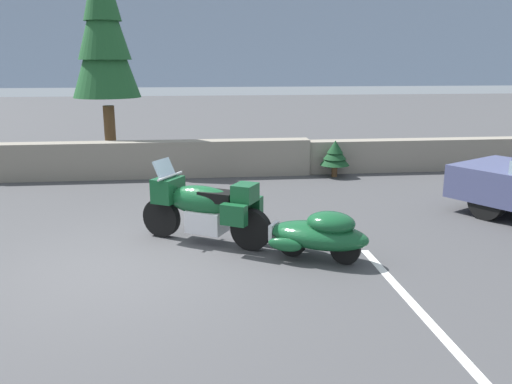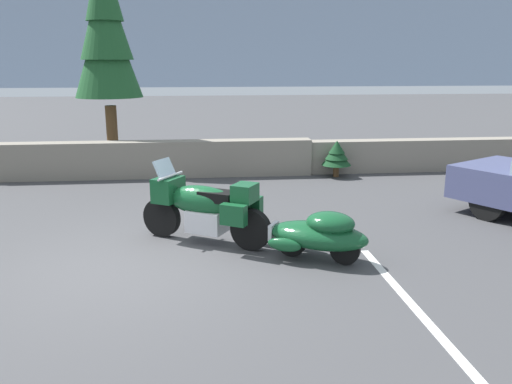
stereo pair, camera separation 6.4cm
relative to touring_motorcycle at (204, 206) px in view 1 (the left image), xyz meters
name	(u,v)px [view 1 (the left image)]	position (x,y,z in m)	size (l,w,h in m)	color
ground_plane	(124,268)	(-1.18, -0.97, -0.62)	(80.00, 80.00, 0.00)	#424244
stone_guard_wall	(163,160)	(-0.96, 5.27, -0.19)	(24.00, 0.60, 0.92)	gray
distant_ridgeline	(187,33)	(-1.18, 95.28, 7.38)	(240.00, 80.00, 16.00)	#8C9EB7
touring_motorcycle	(204,206)	(0.00, 0.00, 0.00)	(2.07, 1.42, 1.33)	black
car_shaped_trailer	(319,234)	(1.67, -0.97, -0.21)	(2.09, 1.42, 0.76)	black
pine_tree_tall	(103,28)	(-2.43, 6.62, 3.11)	(1.79, 1.79, 5.95)	brown
pine_sapling_near	(335,154)	(3.42, 4.77, -0.04)	(0.75, 0.75, 0.94)	brown
parking_stripe_marker	(410,300)	(2.48, -2.47, -0.62)	(0.12, 3.60, 0.01)	silver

